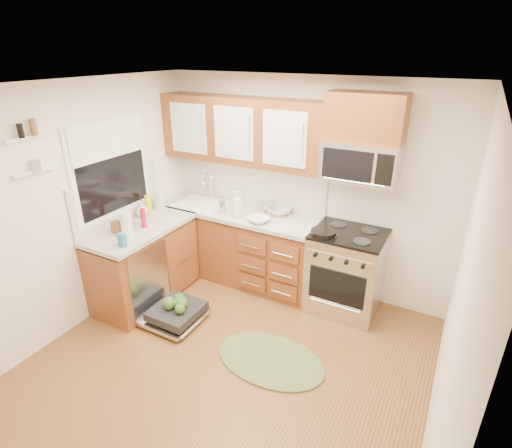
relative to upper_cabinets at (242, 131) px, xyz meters
The scene contains 38 objects.
floor 2.55m from the upper_cabinets, 65.28° to the right, with size 3.50×3.50×0.00m, color brown.
ceiling 1.84m from the upper_cabinets, 65.28° to the right, with size 3.50×3.50×0.00m, color white.
wall_back 0.97m from the upper_cabinets, 13.57° to the left, with size 3.50×0.04×2.50m, color silver.
wall_front 3.46m from the upper_cabinets, 77.70° to the right, with size 3.50×0.04×2.50m, color silver.
wall_left 1.98m from the upper_cabinets, 123.06° to the right, with size 0.04×3.50×2.50m, color silver.
wall_right 3.00m from the upper_cabinets, 32.47° to the right, with size 0.04×3.50×2.50m, color silver.
base_cabinet_back 1.46m from the upper_cabinets, 90.00° to the right, with size 2.05×0.60×0.85m, color brown.
base_cabinet_left 1.93m from the upper_cabinets, 124.62° to the right, with size 0.60×1.25×0.85m, color brown.
countertop_back 0.98m from the upper_cabinets, 90.00° to the right, with size 2.07×0.64×0.05m, color #AFA8A0.
countertop_left 1.60m from the upper_cabinets, 124.25° to the right, with size 0.64×1.27×0.05m, color #AFA8A0.
backsplash_back 0.68m from the upper_cabinets, 90.00° to the left, with size 2.05×0.02×0.57m, color beige.
backsplash_left 1.60m from the upper_cabinets, 133.89° to the right, with size 0.02×1.25×0.57m, color beige.
upper_cabinets is the anchor object (origin of this frame).
cabinet_over_mw 1.43m from the upper_cabinets, ahead, with size 0.76×0.35×0.47m, color brown.
range 1.99m from the upper_cabinets, ahead, with size 0.76×0.64×0.95m, color silver, non-canonical shape.
microwave 1.42m from the upper_cabinets, ahead, with size 0.76×0.38×0.40m, color silver, non-canonical shape.
sink 1.21m from the upper_cabinets, 163.55° to the right, with size 0.62×0.50×0.26m, color white, non-canonical shape.
dishwasher 2.19m from the upper_cabinets, 96.04° to the right, with size 0.70×0.60×0.20m, color silver, non-canonical shape.
window 1.51m from the upper_cabinets, 133.21° to the right, with size 0.03×1.05×1.05m, color white, non-canonical shape.
window_blind 1.46m from the upper_cabinets, 132.50° to the right, with size 0.02×0.96×0.40m, color white.
shelf_upper 2.17m from the upper_cabinets, 117.33° to the right, with size 0.04×0.40×0.03m, color white.
shelf_lower 2.17m from the upper_cabinets, 117.33° to the right, with size 0.04×0.40×0.03m, color white.
rug 2.52m from the upper_cabinets, 51.12° to the right, with size 1.08×0.70×0.02m, color #627442, non-canonical shape.
skillet 1.51m from the upper_cabinets, 15.73° to the right, with size 0.27×0.27×0.05m, color black.
stock_pot 0.96m from the upper_cabinets, ahead, with size 0.20×0.20×0.12m, color silver.
cutting_board 1.05m from the upper_cabinets, ahead, with size 0.29×0.19×0.02m, color #9F7848.
canister 0.93m from the upper_cabinets, 115.89° to the right, with size 0.09×0.09×0.14m, color silver.
paper_towel_roll 1.65m from the upper_cabinets, 118.58° to the right, with size 0.12×0.12×0.26m, color white.
mustard_bottle 1.41m from the upper_cabinets, 141.86° to the right, with size 0.07×0.07×0.23m, color yellow.
red_bottle 1.49m from the upper_cabinets, 122.55° to the right, with size 0.06×0.06×0.22m, color red.
wooden_box 1.75m from the upper_cabinets, 122.57° to the right, with size 0.13×0.09×0.13m, color brown.
blue_carton 1.81m from the upper_cabinets, 109.38° to the right, with size 0.09×0.05×0.14m, color teal.
bowl_a 1.05m from the upper_cabinets, 38.23° to the right, with size 0.24×0.24×0.06m, color #999999.
bowl_b 1.03m from the upper_cabinets, ahead, with size 0.30×0.30×0.09m, color #999999.
cup 1.07m from the upper_cabinets, ahead, with size 0.11×0.11×0.09m, color #999999.
soap_bottle_a 0.85m from the upper_cabinets, 72.55° to the right, with size 0.12×0.12×0.31m, color #999999.
soap_bottle_b 1.33m from the upper_cabinets, 149.07° to the right, with size 0.09×0.09×0.20m, color #999999.
soap_bottle_c 1.49m from the upper_cabinets, 137.65° to the right, with size 0.14×0.14×0.18m, color #999999.
Camera 1 is at (1.63, -2.42, 2.76)m, focal length 28.00 mm.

